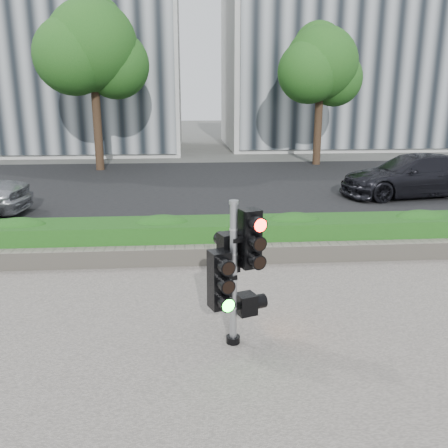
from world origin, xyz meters
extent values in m
plane|color=#51514C|center=(0.00, 0.00, 0.00)|extent=(120.00, 120.00, 0.00)
cube|color=#9E9389|center=(0.00, -2.50, 0.01)|extent=(16.00, 11.00, 0.03)
cube|color=black|center=(0.00, 10.00, 0.01)|extent=(60.00, 13.00, 0.02)
cube|color=gray|center=(0.00, 3.15, 0.06)|extent=(60.00, 0.25, 0.12)
cube|color=gray|center=(0.00, 1.90, 0.20)|extent=(12.00, 0.32, 0.34)
cube|color=#388C2B|center=(0.00, 2.55, 0.37)|extent=(12.00, 1.00, 0.68)
cube|color=#B7B7B2|center=(-9.00, 23.00, 7.50)|extent=(16.00, 9.00, 15.00)
cube|color=#B7B7B2|center=(11.00, 25.00, 6.00)|extent=(18.00, 10.00, 12.00)
cylinder|color=black|center=(-4.50, 14.50, 2.02)|extent=(0.36, 0.36, 4.03)
sphere|color=#134414|center=(-4.50, 14.50, 5.18)|extent=(3.74, 3.74, 3.74)
sphere|color=#134414|center=(-3.64, 14.86, 4.46)|extent=(2.88, 2.88, 2.88)
sphere|color=#134414|center=(-5.22, 14.07, 4.75)|extent=(3.17, 3.17, 3.17)
sphere|color=#134414|center=(-4.50, 15.22, 6.05)|extent=(2.59, 2.59, 2.59)
cylinder|color=black|center=(5.50, 15.50, 1.79)|extent=(0.36, 0.36, 3.58)
sphere|color=#134414|center=(5.50, 15.50, 4.61)|extent=(3.33, 3.33, 3.33)
sphere|color=#134414|center=(6.27, 15.82, 3.97)|extent=(2.56, 2.56, 2.56)
sphere|color=#134414|center=(4.86, 15.12, 4.22)|extent=(2.82, 2.82, 2.82)
sphere|color=#134414|center=(5.50, 16.14, 5.38)|extent=(2.30, 2.30, 2.30)
cylinder|color=black|center=(-0.12, -1.18, 0.08)|extent=(0.18, 0.18, 0.09)
cylinder|color=gray|center=(-0.12, -1.18, 0.96)|extent=(0.09, 0.09, 1.86)
cylinder|color=gray|center=(-0.12, -1.18, 1.91)|extent=(0.12, 0.12, 0.05)
cube|color=#FF1107|center=(0.08, -1.14, 1.43)|extent=(0.30, 0.30, 0.74)
cube|color=#14E51E|center=(-0.31, -1.28, 0.95)|extent=(0.30, 0.30, 0.74)
cube|color=black|center=(-0.17, -0.98, 1.21)|extent=(0.30, 0.30, 0.51)
cube|color=orange|center=(0.06, -1.09, 0.53)|extent=(0.30, 0.30, 0.27)
imported|color=black|center=(6.56, 7.86, 0.70)|extent=(4.84, 2.41, 1.35)
camera|label=1|loc=(-0.68, -6.73, 3.13)|focal=38.00mm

